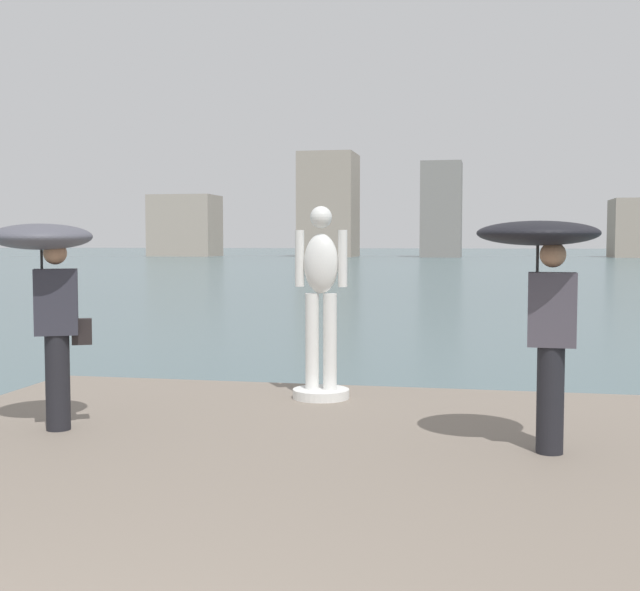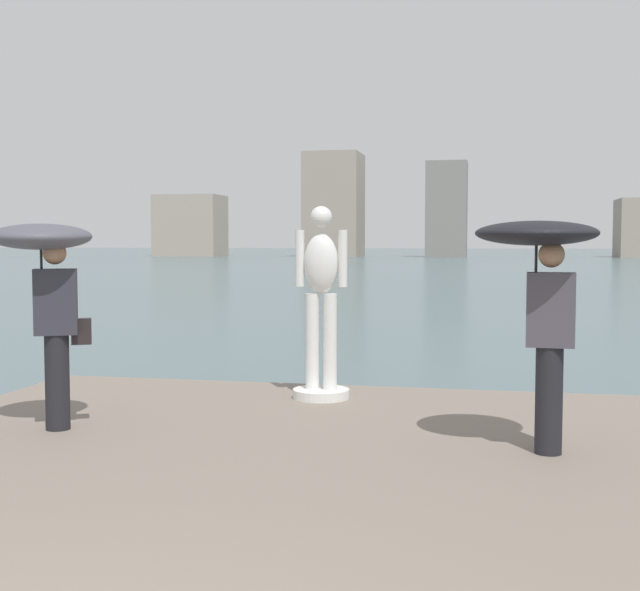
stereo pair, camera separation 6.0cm
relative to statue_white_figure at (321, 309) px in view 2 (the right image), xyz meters
The scene contains 6 objects.
ground_plane 32.99m from the statue_white_figure, 89.95° to the left, with size 400.00×400.00×0.00m, color #4C666B.
pier 4.74m from the statue_white_figure, 89.65° to the right, with size 7.20×10.91×0.40m, color slate.
statue_white_figure is the anchor object (origin of this frame).
onlooker_left 2.97m from the statue_white_figure, 137.21° to the right, with size 1.22×1.22×1.91m.
onlooker_right 2.99m from the statue_white_figure, 41.21° to the right, with size 1.04×1.04×1.90m.
distant_skyline 103.86m from the statue_white_figure, 94.32° to the left, with size 77.74×11.06×14.00m.
Camera 2 is at (1.78, -1.84, 2.13)m, focal length 46.53 mm.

